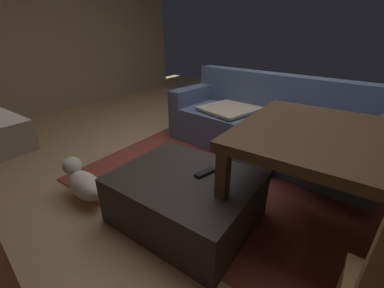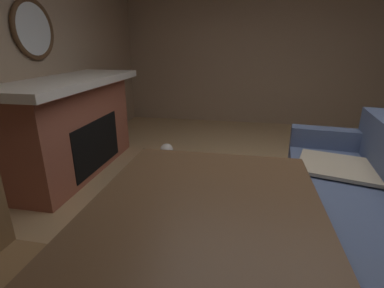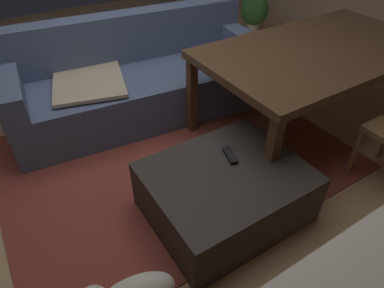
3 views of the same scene
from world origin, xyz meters
name	(u,v)px [view 2 (image 2 of 3)]	position (x,y,z in m)	size (l,w,h in m)	color
floor	(278,225)	(0.00, 0.00, 0.00)	(8.19, 8.19, 0.00)	tan
wall_left	(267,54)	(-3.41, 0.00, 1.26)	(0.12, 5.66, 2.52)	#9E846B
area_rug	(251,227)	(0.08, -0.22, 0.01)	(2.60, 2.00, 0.01)	brown
fireplace	(72,126)	(-0.70, -2.26, 0.55)	(2.02, 0.76, 1.09)	#9E5642
round_wall_mirror	(34,29)	(-0.70, -2.54, 1.58)	(0.62, 0.05, 0.62)	#4C331E
couch	(361,210)	(0.16, 0.53, 0.31)	(2.33, 1.09, 0.84)	#4C5B7F
ottoman_coffee_table	(170,200)	(0.08, -0.92, 0.18)	(0.96, 0.78, 0.37)	#2D2826
tv_remote	(178,186)	(0.18, -0.82, 0.38)	(0.05, 0.16, 0.02)	black
dining_table	(194,259)	(1.29, -0.49, 0.67)	(1.90, 1.07, 0.74)	#513823
small_dog	(162,162)	(-0.73, -1.22, 0.17)	(0.48, 0.25, 0.29)	silver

